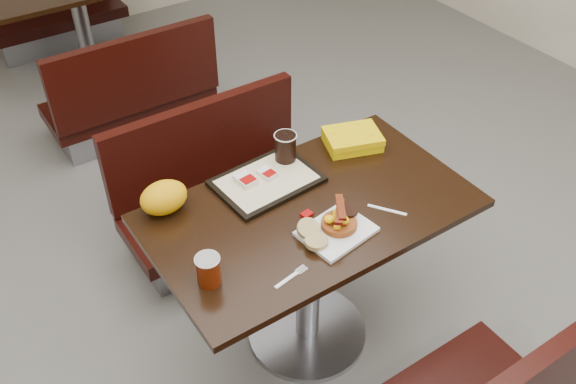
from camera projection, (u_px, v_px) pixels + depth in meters
floor at (307, 333)px, 2.83m from camera, size 6.00×7.00×0.01m
table_near at (309, 276)px, 2.59m from camera, size 1.20×0.70×0.75m
bench_near_n at (224, 188)px, 3.04m from camera, size 1.00×0.46×0.72m
table_far at (84, 34)px, 4.24m from camera, size 1.20×0.70×0.75m
bench_far_s at (126, 81)px, 3.81m from camera, size 1.00×0.46×0.72m
bench_far_n at (51, 0)px, 4.70m from camera, size 1.00×0.46×0.72m
platter at (336, 231)px, 2.24m from camera, size 0.27×0.23×0.01m
pancake_stack at (339, 223)px, 2.24m from camera, size 0.16×0.16×0.03m
sausage_patty at (348, 210)px, 2.27m from camera, size 0.09×0.09×0.01m
scrambled_eggs at (339, 218)px, 2.21m from camera, size 0.09×0.08×0.04m
bacon_strips at (340, 211)px, 2.20m from camera, size 0.15×0.16×0.01m
muffin_bottom at (316, 242)px, 2.18m from camera, size 0.09×0.09×0.02m
muffin_top at (308, 229)px, 2.21m from camera, size 0.08×0.08×0.05m
coffee_cup_near at (208, 270)px, 2.04m from camera, size 0.09×0.09×0.11m
fork at (287, 280)px, 2.07m from camera, size 0.14×0.05×0.00m
knife at (387, 210)px, 2.34m from camera, size 0.09×0.13×0.00m
condiment_ketchup at (307, 214)px, 2.31m from camera, size 0.05×0.04×0.01m
tray at (267, 181)px, 2.45m from camera, size 0.41×0.30×0.02m
hashbrown_sleeve_left at (246, 180)px, 2.43m from camera, size 0.07×0.09×0.02m
hashbrown_sleeve_right at (267, 173)px, 2.46m from camera, size 0.06×0.08×0.02m
coffee_cup_far at (285, 147)px, 2.51m from camera, size 0.10×0.10×0.12m
clamshell at (353, 139)px, 2.63m from camera, size 0.27×0.23×0.06m
paper_bag at (164, 198)px, 2.30m from camera, size 0.20×0.16×0.12m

